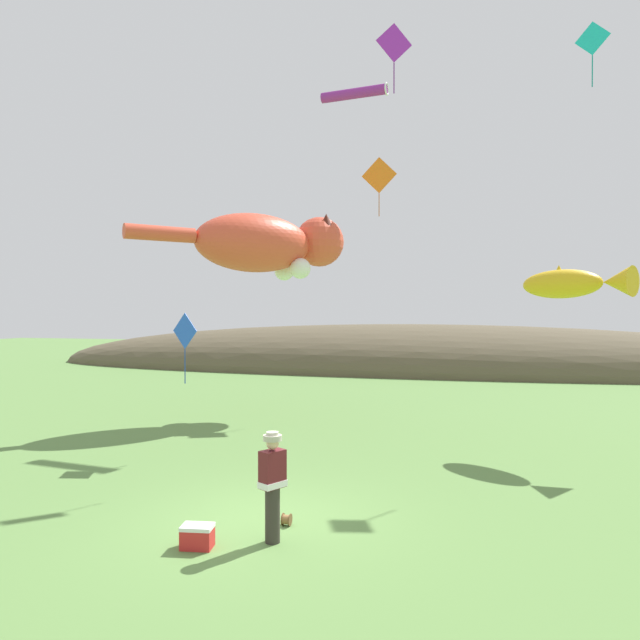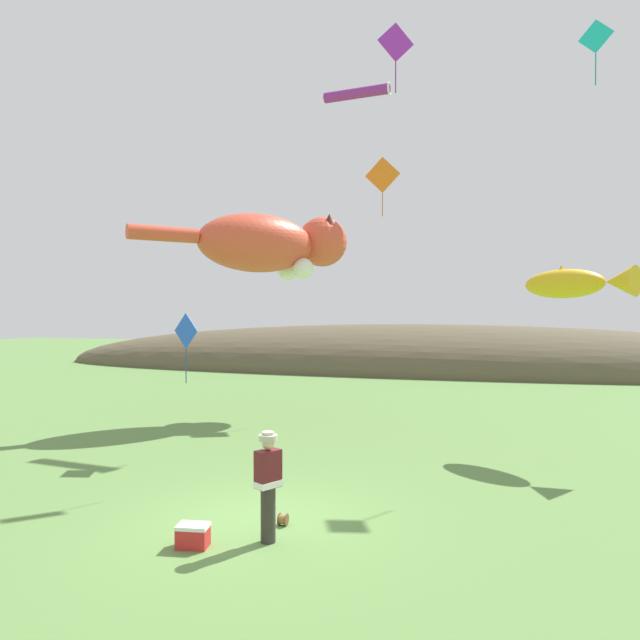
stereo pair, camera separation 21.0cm
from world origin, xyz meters
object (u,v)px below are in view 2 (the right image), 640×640
(kite_giant_cat, at_px, (272,244))
(kite_tube_streamer, at_px, (358,93))
(kite_fish_windsock, at_px, (576,283))
(kite_diamond_teal, at_px, (596,37))
(kite_spool, at_px, (283,519))
(kite_diamond_blue, at_px, (186,332))
(kite_diamond_orange, at_px, (382,175))
(picnic_cooler, at_px, (193,536))
(kite_diamond_violet, at_px, (396,43))
(festival_attendant, at_px, (268,483))

(kite_giant_cat, distance_m, kite_tube_streamer, 6.08)
(kite_fish_windsock, distance_m, kite_diamond_teal, 7.17)
(kite_spool, relative_size, kite_diamond_blue, 0.11)
(kite_tube_streamer, distance_m, kite_diamond_orange, 3.35)
(kite_fish_windsock, relative_size, kite_diamond_orange, 1.25)
(kite_giant_cat, xyz_separation_m, kite_diamond_blue, (-0.12, -6.03, -2.96))
(kite_spool, xyz_separation_m, picnic_cooler, (-1.06, -1.25, 0.08))
(kite_giant_cat, height_order, kite_diamond_violet, kite_diamond_violet)
(kite_diamond_orange, bearing_deg, picnic_cooler, -92.75)
(kite_giant_cat, relative_size, kite_fish_windsock, 2.16)
(kite_fish_windsock, height_order, kite_diamond_orange, kite_diamond_orange)
(festival_attendant, relative_size, kite_diamond_teal, 0.95)
(kite_spool, height_order, kite_fish_windsock, kite_fish_windsock)
(festival_attendant, bearing_deg, picnic_cooler, -154.46)
(kite_diamond_blue, distance_m, kite_diamond_orange, 11.12)
(kite_spool, bearing_deg, kite_diamond_teal, 52.86)
(picnic_cooler, height_order, kite_diamond_teal, kite_diamond_teal)
(festival_attendant, height_order, kite_tube_streamer, kite_tube_streamer)
(kite_diamond_teal, height_order, kite_diamond_blue, kite_diamond_teal)
(festival_attendant, bearing_deg, kite_giant_cat, 110.21)
(kite_diamond_violet, bearing_deg, kite_tube_streamer, 120.44)
(festival_attendant, bearing_deg, kite_diamond_blue, 130.73)
(festival_attendant, xyz_separation_m, kite_diamond_teal, (6.40, 9.20, 10.53))
(kite_giant_cat, height_order, kite_diamond_orange, kite_diamond_orange)
(kite_fish_windsock, distance_m, kite_diamond_violet, 8.57)
(kite_giant_cat, distance_m, kite_diamond_teal, 11.76)
(kite_tube_streamer, bearing_deg, kite_diamond_orange, 77.95)
(kite_spool, distance_m, kite_diamond_teal, 15.56)
(picnic_cooler, bearing_deg, kite_giant_cat, 104.42)
(kite_spool, relative_size, picnic_cooler, 0.39)
(kite_spool, height_order, kite_diamond_blue, kite_diamond_blue)
(festival_attendant, height_order, kite_diamond_violet, kite_diamond_violet)
(kite_tube_streamer, bearing_deg, kite_fish_windsock, -26.22)
(kite_diamond_orange, bearing_deg, kite_tube_streamer, -102.05)
(kite_giant_cat, height_order, kite_tube_streamer, kite_tube_streamer)
(festival_attendant, height_order, kite_diamond_blue, kite_diamond_blue)
(picnic_cooler, xyz_separation_m, kite_diamond_violet, (1.94, 8.64, 11.36))
(kite_spool, relative_size, kite_diamond_teal, 0.11)
(kite_fish_windsock, relative_size, kite_tube_streamer, 1.18)
(picnic_cooler, xyz_separation_m, kite_giant_cat, (-2.90, 11.27, 5.96))
(kite_diamond_teal, bearing_deg, festival_attendant, -124.83)
(kite_tube_streamer, distance_m, kite_diamond_violet, 3.49)
(kite_tube_streamer, bearing_deg, kite_diamond_violet, -59.56)
(kite_diamond_violet, bearing_deg, kite_diamond_orange, 103.39)
(kite_giant_cat, xyz_separation_m, kite_diamond_teal, (10.36, -1.56, 5.34))
(picnic_cooler, bearing_deg, kite_diamond_teal, 52.44)
(kite_spool, relative_size, kite_fish_windsock, 0.07)
(kite_diamond_orange, bearing_deg, kite_diamond_violet, -76.61)
(festival_attendant, xyz_separation_m, kite_diamond_orange, (-0.39, 13.46, 8.06))
(kite_spool, height_order, kite_diamond_teal, kite_diamond_teal)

